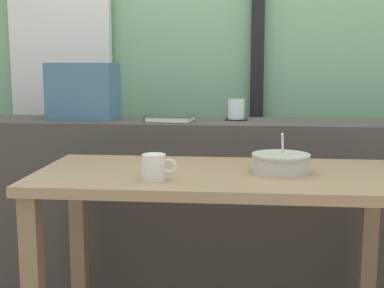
# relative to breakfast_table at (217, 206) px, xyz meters

# --- Properties ---
(outdoor_backdrop) EXTENTS (4.80, 0.08, 2.80)m
(outdoor_backdrop) POSITION_rel_breakfast_table_xyz_m (-0.07, 1.18, 0.78)
(outdoor_backdrop) COLOR #7AAD7F
(outdoor_backdrop) RESTS_ON ground
(curtain_left_panel) EXTENTS (0.56, 0.06, 2.50)m
(curtain_left_panel) POSITION_rel_breakfast_table_xyz_m (-0.92, 1.08, 0.63)
(curtain_left_panel) COLOR silver
(curtain_left_panel) RESTS_ON ground
(window_divider_post) EXTENTS (0.07, 0.05, 2.60)m
(window_divider_post) POSITION_rel_breakfast_table_xyz_m (0.15, 1.11, 0.68)
(window_divider_post) COLOR black
(window_divider_post) RESTS_ON ground
(dark_console_ledge) EXTENTS (2.80, 0.35, 0.85)m
(dark_console_ledge) POSITION_rel_breakfast_table_xyz_m (-0.07, 0.59, -0.19)
(dark_console_ledge) COLOR #423D38
(dark_console_ledge) RESTS_ON ground
(breakfast_table) EXTENTS (1.26, 0.58, 0.74)m
(breakfast_table) POSITION_rel_breakfast_table_xyz_m (0.00, 0.00, 0.00)
(breakfast_table) COLOR #826849
(breakfast_table) RESTS_ON ground
(coaster_square) EXTENTS (0.10, 0.10, 0.00)m
(coaster_square) POSITION_rel_breakfast_table_xyz_m (0.05, 0.64, 0.24)
(coaster_square) COLOR black
(coaster_square) RESTS_ON dark_console_ledge
(juice_glass) EXTENTS (0.08, 0.08, 0.09)m
(juice_glass) POSITION_rel_breakfast_table_xyz_m (0.05, 0.64, 0.28)
(juice_glass) COLOR white
(juice_glass) RESTS_ON coaster_square
(closed_book) EXTENTS (0.22, 0.16, 0.03)m
(closed_book) POSITION_rel_breakfast_table_xyz_m (-0.24, 0.54, 0.25)
(closed_book) COLOR #334233
(closed_book) RESTS_ON dark_console_ledge
(throw_pillow) EXTENTS (0.34, 0.19, 0.26)m
(throw_pillow) POSITION_rel_breakfast_table_xyz_m (-0.65, 0.59, 0.36)
(throw_pillow) COLOR #426B84
(throw_pillow) RESTS_ON dark_console_ledge
(soup_bowl) EXTENTS (0.20, 0.20, 0.14)m
(soup_bowl) POSITION_rel_breakfast_table_xyz_m (0.22, 0.01, 0.15)
(soup_bowl) COLOR #BCB7A8
(soup_bowl) RESTS_ON breakfast_table
(ceramic_mug) EXTENTS (0.11, 0.08, 0.08)m
(ceramic_mug) POSITION_rel_breakfast_table_xyz_m (-0.20, -0.15, 0.16)
(ceramic_mug) COLOR silver
(ceramic_mug) RESTS_ON breakfast_table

